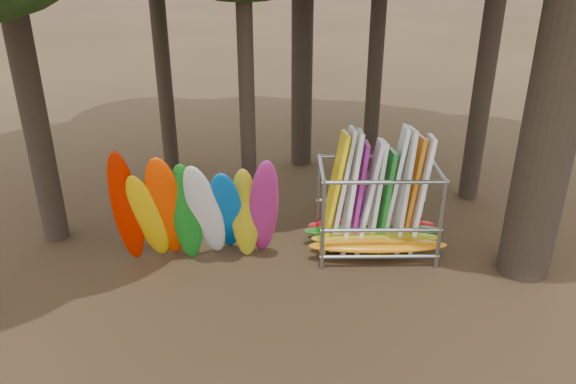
{
  "coord_description": "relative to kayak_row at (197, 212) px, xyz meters",
  "views": [
    {
      "loc": [
        -0.17,
        -9.97,
        6.63
      ],
      "look_at": [
        -0.0,
        1.5,
        1.4
      ],
      "focal_mm": 35.0,
      "sensor_mm": 36.0,
      "label": 1
    }
  ],
  "objects": [
    {
      "name": "ground",
      "position": [
        1.94,
        -0.61,
        -1.35
      ],
      "size": [
        120.0,
        120.0,
        0.0
      ],
      "primitive_type": "plane",
      "color": "#47331E",
      "rests_on": "ground"
    },
    {
      "name": "kayak_row",
      "position": [
        0.0,
        0.0,
        0.0
      ],
      "size": [
        3.63,
        2.12,
        3.09
      ],
      "color": "#B51500",
      "rests_on": "ground"
    },
    {
      "name": "storage_rack",
      "position": [
        3.91,
        0.67,
        -0.35
      ],
      "size": [
        3.24,
        1.53,
        2.92
      ],
      "color": "gray",
      "rests_on": "ground"
    }
  ]
}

